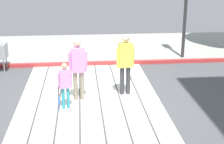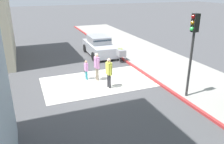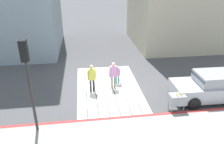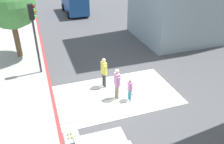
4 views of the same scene
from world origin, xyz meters
The scene contains 10 objects.
ground_plane centered at (0.00, 0.00, 0.00)m, with size 120.00×120.00×0.00m, color #4C4C4F.
crosswalk_stripes centered at (0.00, 0.00, 0.01)m, with size 6.40×3.80×0.01m.
sidewalk_west centered at (-5.60, 0.00, 0.06)m, with size 4.80×40.00×0.12m, color #9E9B93.
curb_painted centered at (-3.25, 0.00, 0.07)m, with size 0.16×40.00×0.13m, color #BC3333.
car_parked_near_curb centered at (-2.00, -5.51, 0.73)m, with size 2.05×4.34×1.57m.
traffic_light_corner centered at (-3.58, 3.64, 3.04)m, with size 0.39×0.28×4.24m.
tennis_ball_cart centered at (-2.90, -3.13, 0.70)m, with size 0.56×0.80×1.02m.
pedestrian_adult_lead centered at (-0.08, -0.29, 0.99)m, with size 0.25×0.50×1.70m.
pedestrian_adult_trailing centered at (-0.36, 1.01, 1.01)m, with size 0.28×0.50×1.73m.
pedestrian_child_with_racket centered at (0.49, -0.64, 0.68)m, with size 0.30×0.39×1.23m.
Camera 2 is at (3.87, 12.08, 5.39)m, focal length 36.77 mm.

